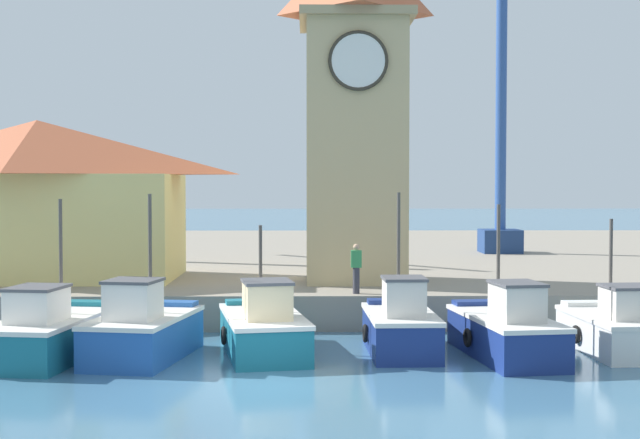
{
  "coord_description": "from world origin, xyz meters",
  "views": [
    {
      "loc": [
        0.89,
        -20.94,
        4.7
      ],
      "look_at": [
        1.32,
        9.13,
        3.5
      ],
      "focal_mm": 50.0,
      "sensor_mm": 36.0,
      "label": 1
    }
  ],
  "objects_px": {
    "dock_worker_near_tower": "(356,268)",
    "fishing_boat_right_inner": "(506,331)",
    "fishing_boat_mid_right": "(401,326)",
    "port_crane_far": "(501,87)",
    "warehouse_left": "(38,198)",
    "fishing_boat_left_inner": "(51,332)",
    "fishing_boat_mid_left": "(143,331)",
    "fishing_boat_center": "(264,328)",
    "fishing_boat_right_outer": "(618,328)",
    "clock_tower": "(355,97)"
  },
  "relations": [
    {
      "from": "fishing_boat_mid_right",
      "to": "fishing_boat_right_inner",
      "type": "xyz_separation_m",
      "value": [
        2.79,
        -0.68,
        -0.01
      ]
    },
    {
      "from": "fishing_boat_mid_left",
      "to": "fishing_boat_right_inner",
      "type": "relative_size",
      "value": 0.91
    },
    {
      "from": "clock_tower",
      "to": "fishing_boat_right_inner",
      "type": "bearing_deg",
      "value": -67.23
    },
    {
      "from": "fishing_boat_mid_right",
      "to": "port_crane_far",
      "type": "distance_m",
      "value": 24.61
    },
    {
      "from": "fishing_boat_right_outer",
      "to": "fishing_boat_left_inner",
      "type": "bearing_deg",
      "value": -177.47
    },
    {
      "from": "fishing_boat_right_inner",
      "to": "warehouse_left",
      "type": "xyz_separation_m",
      "value": [
        -15.51,
        9.68,
        3.46
      ]
    },
    {
      "from": "fishing_boat_left_inner",
      "to": "port_crane_far",
      "type": "height_order",
      "value": "port_crane_far"
    },
    {
      "from": "fishing_boat_mid_left",
      "to": "fishing_boat_center",
      "type": "xyz_separation_m",
      "value": [
        3.2,
        0.65,
        -0.04
      ]
    },
    {
      "from": "fishing_boat_right_inner",
      "to": "clock_tower",
      "type": "distance_m",
      "value": 11.78
    },
    {
      "from": "fishing_boat_left_inner",
      "to": "fishing_boat_mid_left",
      "type": "relative_size",
      "value": 1.15
    },
    {
      "from": "fishing_boat_left_inner",
      "to": "dock_worker_near_tower",
      "type": "xyz_separation_m",
      "value": [
        8.49,
        4.85,
        1.28
      ]
    },
    {
      "from": "fishing_boat_mid_right",
      "to": "dock_worker_near_tower",
      "type": "distance_m",
      "value": 4.5
    },
    {
      "from": "clock_tower",
      "to": "warehouse_left",
      "type": "distance_m",
      "value": 12.47
    },
    {
      "from": "fishing_boat_center",
      "to": "fishing_boat_right_inner",
      "type": "height_order",
      "value": "fishing_boat_right_inner"
    },
    {
      "from": "fishing_boat_left_inner",
      "to": "port_crane_far",
      "type": "bearing_deg",
      "value": 52.82
    },
    {
      "from": "clock_tower",
      "to": "port_crane_far",
      "type": "distance_m",
      "value": 16.12
    },
    {
      "from": "fishing_boat_right_outer",
      "to": "fishing_boat_mid_left",
      "type": "bearing_deg",
      "value": -176.55
    },
    {
      "from": "fishing_boat_center",
      "to": "port_crane_far",
      "type": "relative_size",
      "value": 0.22
    },
    {
      "from": "fishing_boat_right_inner",
      "to": "fishing_boat_right_outer",
      "type": "distance_m",
      "value": 3.38
    },
    {
      "from": "fishing_boat_left_inner",
      "to": "fishing_boat_mid_left",
      "type": "height_order",
      "value": "fishing_boat_mid_left"
    },
    {
      "from": "fishing_boat_mid_left",
      "to": "port_crane_far",
      "type": "distance_m",
      "value": 28.13
    },
    {
      "from": "fishing_boat_mid_right",
      "to": "fishing_boat_right_inner",
      "type": "height_order",
      "value": "fishing_boat_mid_right"
    },
    {
      "from": "fishing_boat_left_inner",
      "to": "fishing_boat_mid_right",
      "type": "distance_m",
      "value": 9.52
    },
    {
      "from": "fishing_boat_mid_right",
      "to": "dock_worker_near_tower",
      "type": "height_order",
      "value": "fishing_boat_mid_right"
    },
    {
      "from": "fishing_boat_center",
      "to": "fishing_boat_right_outer",
      "type": "xyz_separation_m",
      "value": [
        9.89,
        0.14,
        -0.05
      ]
    },
    {
      "from": "fishing_boat_right_inner",
      "to": "fishing_boat_right_outer",
      "type": "relative_size",
      "value": 1.16
    },
    {
      "from": "fishing_boat_mid_right",
      "to": "port_crane_far",
      "type": "relative_size",
      "value": 0.2
    },
    {
      "from": "fishing_boat_mid_left",
      "to": "fishing_boat_center",
      "type": "height_order",
      "value": "fishing_boat_mid_left"
    },
    {
      "from": "clock_tower",
      "to": "dock_worker_near_tower",
      "type": "bearing_deg",
      "value": -92.49
    },
    {
      "from": "fishing_boat_center",
      "to": "fishing_boat_mid_left",
      "type": "bearing_deg",
      "value": -168.48
    },
    {
      "from": "fishing_boat_right_inner",
      "to": "fishing_boat_left_inner",
      "type": "bearing_deg",
      "value": 179.83
    },
    {
      "from": "fishing_boat_mid_left",
      "to": "dock_worker_near_tower",
      "type": "relative_size",
      "value": 2.87
    },
    {
      "from": "fishing_boat_left_inner",
      "to": "warehouse_left",
      "type": "xyz_separation_m",
      "value": [
        -3.22,
        9.64,
        3.48
      ]
    },
    {
      "from": "fishing_boat_mid_right",
      "to": "warehouse_left",
      "type": "xyz_separation_m",
      "value": [
        -12.72,
        9.0,
        3.45
      ]
    },
    {
      "from": "clock_tower",
      "to": "dock_worker_near_tower",
      "type": "height_order",
      "value": "clock_tower"
    },
    {
      "from": "fishing_boat_center",
      "to": "fishing_boat_right_outer",
      "type": "distance_m",
      "value": 9.89
    },
    {
      "from": "fishing_boat_right_outer",
      "to": "dock_worker_near_tower",
      "type": "distance_m",
      "value": 8.33
    },
    {
      "from": "dock_worker_near_tower",
      "to": "fishing_boat_right_inner",
      "type": "bearing_deg",
      "value": -52.15
    },
    {
      "from": "fishing_boat_center",
      "to": "fishing_boat_right_inner",
      "type": "xyz_separation_m",
      "value": [
        6.59,
        -0.59,
        0.01
      ]
    },
    {
      "from": "dock_worker_near_tower",
      "to": "warehouse_left",
      "type": "bearing_deg",
      "value": 157.73
    },
    {
      "from": "fishing_boat_right_outer",
      "to": "dock_worker_near_tower",
      "type": "height_order",
      "value": "fishing_boat_right_outer"
    },
    {
      "from": "fishing_boat_mid_left",
      "to": "warehouse_left",
      "type": "height_order",
      "value": "warehouse_left"
    },
    {
      "from": "fishing_boat_mid_left",
      "to": "dock_worker_near_tower",
      "type": "distance_m",
      "value": 7.87
    },
    {
      "from": "port_crane_far",
      "to": "fishing_boat_left_inner",
      "type": "bearing_deg",
      "value": -127.18
    },
    {
      "from": "fishing_boat_right_inner",
      "to": "clock_tower",
      "type": "relative_size",
      "value": 0.36
    },
    {
      "from": "fishing_boat_left_inner",
      "to": "fishing_boat_right_outer",
      "type": "distance_m",
      "value": 15.6
    },
    {
      "from": "fishing_boat_mid_left",
      "to": "fishing_boat_mid_right",
      "type": "relative_size",
      "value": 1.04
    },
    {
      "from": "port_crane_far",
      "to": "clock_tower",
      "type": "bearing_deg",
      "value": -121.11
    },
    {
      "from": "fishing_boat_center",
      "to": "dock_worker_near_tower",
      "type": "relative_size",
      "value": 3.15
    },
    {
      "from": "fishing_boat_left_inner",
      "to": "fishing_boat_mid_right",
      "type": "height_order",
      "value": "fishing_boat_mid_right"
    }
  ]
}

